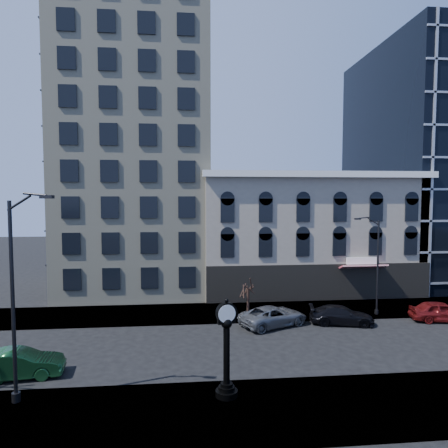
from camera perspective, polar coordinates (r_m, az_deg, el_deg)
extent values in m
plane|color=black|center=(27.71, -3.47, -17.34)|extent=(160.00, 160.00, 0.00)
cube|color=#99958B|center=(35.27, -3.96, -12.56)|extent=(160.00, 6.00, 0.12)
cube|color=#99958B|center=(20.43, -2.56, -25.29)|extent=(160.00, 6.00, 0.12)
cube|color=#BDB798|center=(46.00, -12.24, 15.01)|extent=(15.00, 15.00, 38.00)
cube|color=gray|center=(43.96, 11.54, -1.48)|extent=(22.00, 10.00, 12.00)
cube|color=white|center=(38.90, 13.92, 6.95)|extent=(22.60, 0.80, 0.60)
cube|color=black|center=(39.83, 13.61, -8.17)|extent=(22.00, 0.30, 3.60)
cube|color=maroon|center=(40.52, 19.28, -5.77)|extent=(4.50, 1.18, 0.55)
cylinder|color=black|center=(21.56, 0.37, -23.00)|extent=(1.12, 1.12, 0.30)
cylinder|color=black|center=(21.45, 0.37, -22.39)|extent=(0.81, 0.81, 0.20)
cylinder|color=black|center=(21.37, 0.37, -21.95)|extent=(0.61, 0.61, 0.16)
cylinder|color=black|center=(20.74, 0.37, -18.11)|extent=(0.33, 0.33, 2.95)
sphere|color=black|center=(20.21, 0.37, -13.96)|extent=(0.57, 0.57, 0.57)
cube|color=black|center=(20.18, 0.37, -13.69)|extent=(0.94, 0.42, 0.25)
cylinder|color=black|center=(20.06, 0.37, -12.58)|extent=(1.10, 0.55, 1.06)
cylinder|color=white|center=(19.89, 0.42, -12.72)|extent=(0.88, 0.22, 0.89)
cylinder|color=white|center=(20.22, 0.32, -12.44)|extent=(0.88, 0.22, 0.89)
sphere|color=black|center=(19.89, 0.37, -10.89)|extent=(0.20, 0.20, 0.20)
cylinder|color=black|center=(21.82, -27.94, -9.91)|extent=(0.18, 0.18, 9.73)
cylinder|color=black|center=(23.33, -27.56, -21.07)|extent=(0.41, 0.41, 0.45)
cube|color=black|center=(20.05, -23.38, 3.58)|extent=(0.66, 0.39, 0.16)
cylinder|color=black|center=(36.16, 21.10, -5.83)|extent=(0.15, 0.15, 7.97)
cylinder|color=black|center=(36.97, 20.96, -11.64)|extent=(0.33, 0.33, 0.37)
cube|color=black|center=(34.87, 18.76, 0.70)|extent=(0.52, 0.23, 0.13)
cylinder|color=black|center=(33.84, 3.44, -11.11)|extent=(0.23, 0.23, 2.34)
imported|color=#143F1E|center=(26.04, -27.35, -17.33)|extent=(4.98, 2.27, 1.58)
imported|color=#595B60|center=(32.13, 7.08, -12.92)|extent=(6.06, 4.55, 1.53)
imported|color=black|center=(33.58, 16.43, -12.38)|extent=(5.28, 3.01, 1.44)
imported|color=maroon|center=(37.31, 28.57, -10.92)|extent=(4.98, 2.67, 1.61)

